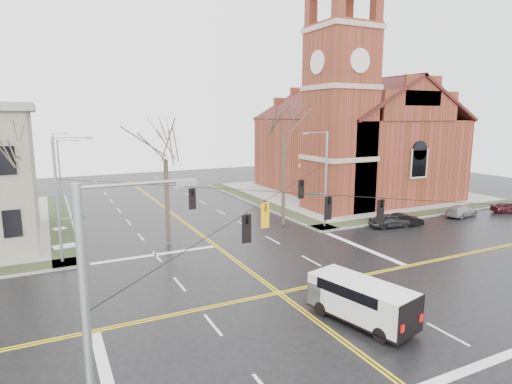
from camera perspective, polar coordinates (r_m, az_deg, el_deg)
name	(u,v)px	position (r m, az deg, el deg)	size (l,w,h in m)	color
ground	(279,293)	(26.59, 3.05, -13.28)	(120.00, 120.00, 0.00)	black
sidewalks	(279,292)	(26.56, 3.05, -13.13)	(80.00, 80.00, 0.17)	gray
road_markings	(279,293)	(26.59, 3.05, -13.27)	(100.00, 100.00, 0.01)	gold
church	(350,132)	(58.96, 12.44, 7.83)	(24.28, 27.48, 27.50)	#5F2E18
signal_pole_ne	(324,176)	(40.60, 9.11, 2.06)	(2.75, 0.22, 9.00)	gray
signal_pole_nw	(60,196)	(33.21, -24.69, -0.53)	(2.75, 0.22, 9.00)	gray
signal_pole_sw	(97,362)	(11.25, -20.38, -20.47)	(2.75, 0.22, 9.00)	gray
span_wires	(280,192)	(24.79, 3.18, -0.01)	(23.02, 23.02, 0.03)	black
traffic_signals	(285,207)	(24.37, 3.94, -2.00)	(8.21, 8.26, 1.30)	black
streetlight_north_a	(61,174)	(49.62, -24.53, 2.17)	(2.30, 0.20, 8.00)	gray
streetlight_north_b	(56,158)	(69.51, -25.14, 4.15)	(2.30, 0.20, 8.00)	gray
cargo_van	(358,297)	(23.43, 13.41, -13.51)	(3.48, 6.02, 2.16)	white
parked_car_a	(390,220)	(42.98, 17.38, -3.63)	(1.59, 3.96, 1.35)	black
parked_car_b	(404,220)	(44.02, 19.12, -3.51)	(1.27, 3.64, 1.20)	black
parked_car_c	(461,211)	(50.38, 25.69, -2.27)	(1.71, 4.21, 1.22)	#9B9B9D
parked_car_d	(507,207)	(54.81, 30.51, -1.76)	(1.42, 3.52, 1.20)	#3F1217
tree_nw_far	(20,157)	(34.89, -28.91, 4.16)	(4.00, 4.00, 10.61)	#372C23
tree_nw_near	(165,154)	(35.34, -12.00, 5.00)	(4.00, 4.00, 10.39)	#372C23
tree_ne	(284,129)	(40.50, 3.77, 8.32)	(4.00, 4.00, 12.86)	#372C23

